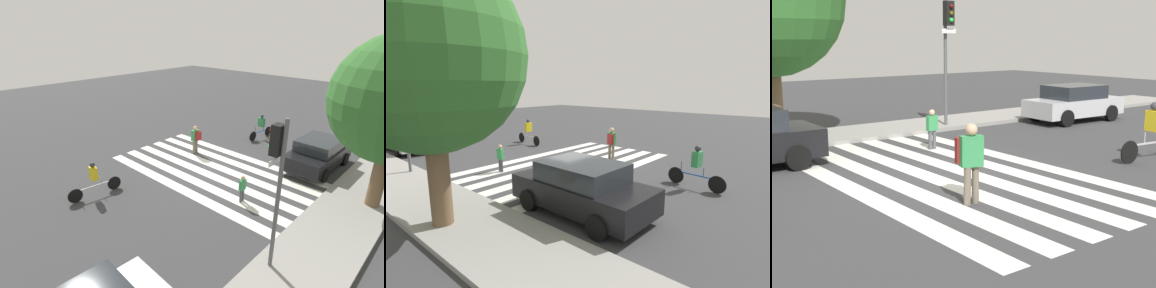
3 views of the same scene
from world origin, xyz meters
The scene contains 8 objects.
ground_plane centered at (0.00, 0.00, 0.00)m, with size 60.00×60.00×0.00m, color #38383A.
sidewalk_curb centered at (0.00, 6.25, 0.07)m, with size 36.00×2.50×0.14m.
crosswalk_stripes centered at (0.00, 0.00, 0.00)m, with size 5.36×10.00×0.01m.
traffic_light centered at (3.85, 5.36, 3.30)m, with size 0.60×0.50×4.71m.
pedestrian_adult_yellow_jacket centered at (-1.00, -2.10, 0.95)m, with size 0.49×0.46×1.63m.
pedestrian_adult_tall_backpack centered at (1.38, 2.73, 0.68)m, with size 0.34×0.18×1.20m.
cyclist_near_curb centered at (5.32, -2.05, 0.86)m, with size 2.32×0.43×1.58m.
car_parked_far_curb centered at (8.90, 3.83, 0.73)m, with size 4.08×2.01×1.44m.
Camera 3 is at (-7.36, -10.18, 3.28)m, focal length 50.00 mm.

